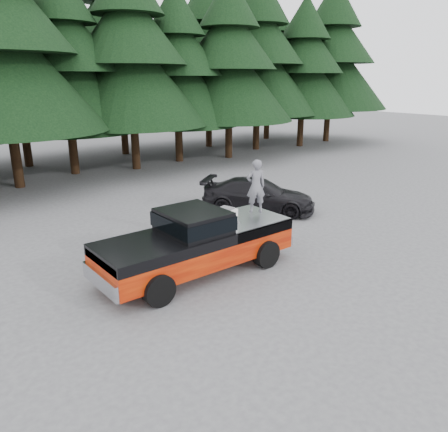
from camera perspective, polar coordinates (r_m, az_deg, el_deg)
ground at (r=12.61m, az=-3.42°, el=-7.99°), size 120.00×120.00×0.00m
pickup_truck at (r=12.64m, az=-3.59°, el=-4.63°), size 6.00×2.04×1.33m
truck_cab at (r=12.25m, az=-4.06°, el=-0.58°), size 1.66×1.90×0.59m
air_compressor at (r=12.77m, az=0.10°, el=-0.16°), size 0.73×0.65×0.42m
man_on_bed at (r=13.81m, az=4.18°, el=3.92°), size 0.73×0.63×1.70m
parked_car at (r=18.50m, az=4.51°, el=2.71°), size 4.36×4.95×1.37m
treeline at (r=27.49m, az=-25.76°, el=20.82°), size 60.15×16.05×17.50m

